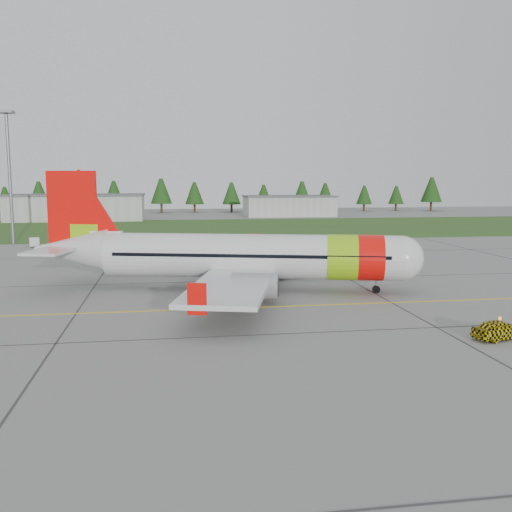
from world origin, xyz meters
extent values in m
plane|color=gray|center=(0.00, 0.00, 0.00)|extent=(320.00, 320.00, 0.00)
cylinder|color=silver|center=(-0.65, 14.91, 3.16)|extent=(26.67, 10.68, 3.98)
sphere|color=silver|center=(12.17, 11.50, 3.16)|extent=(3.98, 3.98, 3.98)
cone|color=silver|center=(-16.92, 19.25, 3.52)|extent=(7.93, 5.69, 3.98)
cube|color=black|center=(12.47, 11.42, 3.52)|extent=(2.26, 2.98, 0.57)
cylinder|color=#8BCC0F|center=(7.24, 12.81, 3.16)|extent=(3.61, 4.61, 4.06)
cylinder|color=red|center=(9.61, 12.18, 3.16)|extent=(3.22, 4.50, 4.06)
cube|color=silver|center=(-1.14, 15.04, 2.04)|extent=(13.83, 33.01, 0.37)
cube|color=red|center=(2.05, 30.99, 2.60)|extent=(1.23, 0.49, 2.04)
cube|color=red|center=(-6.31, -0.38, 2.60)|extent=(1.23, 0.49, 2.04)
cylinder|color=gray|center=(1.78, 20.07, 1.48)|extent=(4.10, 3.02, 2.14)
cylinder|color=gray|center=(-1.11, 9.22, 1.48)|extent=(4.10, 3.02, 2.14)
cube|color=red|center=(-16.73, 19.19, 6.94)|extent=(4.63, 1.56, 7.76)
cube|color=#8BCC0F|center=(-15.64, 18.90, 4.70)|extent=(2.67, 1.10, 2.45)
cube|color=silver|center=(-17.42, 19.38, 3.78)|extent=(6.18, 12.18, 0.22)
cylinder|color=slate|center=(10.20, 12.02, 0.71)|extent=(0.18, 0.18, 1.43)
cylinder|color=black|center=(10.20, 12.02, 0.35)|extent=(0.74, 0.45, 0.69)
cylinder|color=slate|center=(-1.39, 18.07, 0.97)|extent=(0.22, 0.22, 1.94)
cylinder|color=black|center=(-1.79, 18.17, 0.53)|extent=(1.14, 0.72, 1.06)
cylinder|color=slate|center=(-2.86, 12.54, 0.97)|extent=(0.22, 0.22, 1.94)
cylinder|color=black|center=(-3.26, 12.65, 0.53)|extent=(1.14, 0.72, 1.06)
imported|color=yellow|center=(12.58, -3.26, 1.84)|extent=(1.59, 1.75, 3.69)
imported|color=silver|center=(-27.87, 53.49, 2.04)|extent=(1.68, 1.62, 4.08)
cube|color=#30561E|center=(0.00, 82.00, 0.01)|extent=(320.00, 50.00, 0.03)
cube|color=gold|center=(0.00, 8.00, 0.01)|extent=(120.00, 0.25, 0.02)
cube|color=#A8A8A3|center=(-30.00, 110.00, 3.00)|extent=(32.00, 14.00, 6.00)
cube|color=#A8A8A3|center=(25.00, 118.00, 2.60)|extent=(24.00, 12.00, 5.20)
cylinder|color=slate|center=(-32.00, 58.00, 10.00)|extent=(0.50, 0.50, 20.00)
camera|label=1|loc=(-8.02, -35.54, 10.06)|focal=40.00mm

